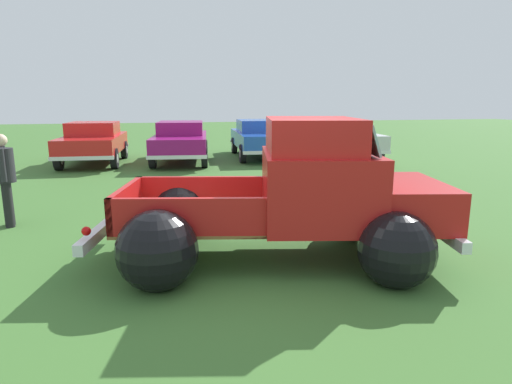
# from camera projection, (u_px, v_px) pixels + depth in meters

# --- Properties ---
(ground_plane) EXTENTS (80.00, 80.00, 0.00)m
(ground_plane) POSITION_uv_depth(u_px,v_px,m) (269.00, 257.00, 5.98)
(ground_plane) COLOR #3D6B2D
(vintage_pickup_truck) EXTENTS (4.92, 3.50, 1.96)m
(vintage_pickup_truck) POSITION_uv_depth(u_px,v_px,m) (298.00, 205.00, 5.83)
(vintage_pickup_truck) COLOR black
(vintage_pickup_truck) RESTS_ON ground
(show_car_0) EXTENTS (2.11, 4.24, 1.43)m
(show_car_0) POSITION_uv_depth(u_px,v_px,m) (94.00, 141.00, 14.85)
(show_car_0) COLOR black
(show_car_0) RESTS_ON ground
(show_car_1) EXTENTS (2.39, 4.61, 1.43)m
(show_car_1) POSITION_uv_depth(u_px,v_px,m) (181.00, 140.00, 15.24)
(show_car_1) COLOR black
(show_car_1) RESTS_ON ground
(show_car_2) EXTENTS (2.31, 4.77, 1.43)m
(show_car_2) POSITION_uv_depth(u_px,v_px,m) (260.00, 137.00, 16.59)
(show_car_2) COLOR black
(show_car_2) RESTS_ON ground
(show_car_3) EXTENTS (2.46, 4.91, 1.43)m
(show_car_3) POSITION_uv_depth(u_px,v_px,m) (344.00, 137.00, 16.66)
(show_car_3) COLOR black
(show_car_3) RESTS_ON ground
(spectator_0) EXTENTS (0.41, 0.54, 1.60)m
(spectator_0) POSITION_uv_depth(u_px,v_px,m) (5.00, 175.00, 7.31)
(spectator_0) COLOR black
(spectator_0) RESTS_ON ground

